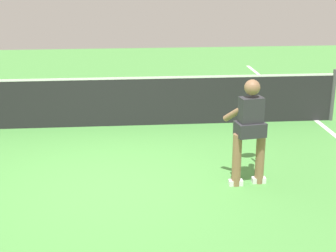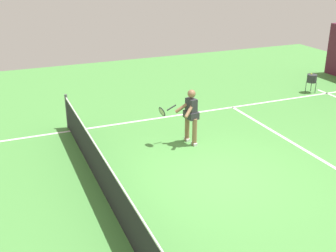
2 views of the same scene
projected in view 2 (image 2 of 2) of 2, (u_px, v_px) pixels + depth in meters
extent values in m
plane|color=#4C9342|center=(215.00, 175.00, 10.14)|extent=(24.80, 24.80, 0.00)
cube|color=white|center=(313.00, 155.00, 11.18)|extent=(8.20, 0.10, 0.01)
cube|color=white|center=(154.00, 119.00, 13.65)|extent=(0.10, 17.08, 0.01)
cylinder|color=#4C4C51|center=(67.00, 111.00, 12.76)|extent=(0.08, 0.08, 1.06)
cube|color=#232326|center=(105.00, 179.00, 9.01)|extent=(8.72, 0.02, 0.94)
cube|color=white|center=(104.00, 158.00, 8.83)|extent=(8.72, 0.02, 0.04)
cylinder|color=#8C6647|center=(195.00, 132.00, 11.62)|extent=(0.13, 0.13, 0.78)
cylinder|color=#8C6647|center=(187.00, 128.00, 11.90)|extent=(0.13, 0.13, 0.78)
cube|color=white|center=(194.00, 144.00, 11.75)|extent=(0.20, 0.10, 0.08)
cube|color=white|center=(187.00, 139.00, 12.03)|extent=(0.20, 0.10, 0.08)
cube|color=#2D2D33|center=(191.00, 108.00, 11.52)|extent=(0.35, 0.25, 0.52)
cube|color=#2D2D33|center=(191.00, 115.00, 11.59)|extent=(0.44, 0.34, 0.20)
sphere|color=#8C6647|center=(192.00, 94.00, 11.37)|extent=(0.22, 0.22, 0.22)
cylinder|color=#8C6647|center=(190.00, 110.00, 11.32)|extent=(0.34, 0.44, 0.37)
cylinder|color=#8C6647|center=(184.00, 107.00, 11.55)|extent=(0.22, 0.48, 0.37)
cylinder|color=black|center=(171.00, 108.00, 11.58)|extent=(0.08, 0.30, 0.14)
torus|color=black|center=(162.00, 112.00, 11.46)|extent=(0.30, 0.16, 0.28)
cylinder|color=beige|center=(162.00, 112.00, 11.46)|extent=(0.25, 0.13, 0.23)
cylinder|color=#333338|center=(312.00, 78.00, 16.09)|extent=(0.36, 0.36, 0.30)
cylinder|color=#333338|center=(306.00, 87.00, 16.28)|extent=(0.02, 0.02, 0.40)
cylinder|color=#333338|center=(316.00, 88.00, 16.15)|extent=(0.02, 0.02, 0.40)
cylinder|color=#333338|center=(311.00, 86.00, 16.37)|extent=(0.02, 0.02, 0.40)
sphere|color=#D1E533|center=(311.00, 74.00, 16.07)|extent=(0.07, 0.07, 0.07)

